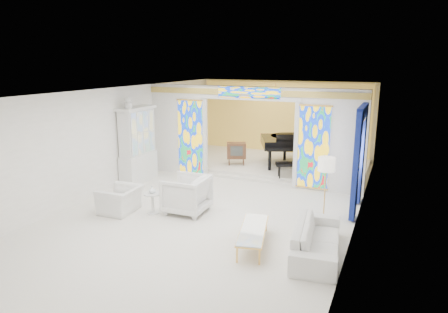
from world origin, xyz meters
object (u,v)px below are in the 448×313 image
at_px(coffee_table, 253,230).
at_px(tv_console, 236,151).
at_px(china_cabinet, 138,145).
at_px(armchair_left, 120,200).
at_px(armchair_right, 186,194).
at_px(sofa, 317,239).
at_px(grand_piano, 288,142).

distance_m(coffee_table, tv_console, 6.06).
distance_m(china_cabinet, armchair_left, 2.81).
distance_m(armchair_right, coffee_table, 2.45).
height_order(china_cabinet, armchair_left, china_cabinet).
bearing_deg(armchair_left, sofa, 81.99).
relative_size(china_cabinet, armchair_right, 2.60).
xyz_separation_m(armchair_right, grand_piano, (1.25, 5.15, 0.51)).
bearing_deg(tv_console, coffee_table, -88.76).
bearing_deg(armchair_left, coffee_table, 78.49).
distance_m(armchair_right, tv_console, 4.38).
xyz_separation_m(china_cabinet, coffee_table, (4.89, -2.88, -0.83)).
distance_m(armchair_right, sofa, 3.60).
bearing_deg(armchair_left, grand_piano, 149.76).
relative_size(sofa, tv_console, 2.80).
distance_m(china_cabinet, coffee_table, 5.73).
height_order(armchair_left, grand_piano, grand_piano).
bearing_deg(coffee_table, tv_console, 115.29).
height_order(sofa, grand_piano, grand_piano).
bearing_deg(grand_piano, armchair_left, -139.00).
xyz_separation_m(china_cabinet, tv_console, (2.30, 2.60, -0.49)).
xyz_separation_m(coffee_table, grand_piano, (-0.93, 6.26, 0.64)).
xyz_separation_m(china_cabinet, armchair_left, (1.16, -2.42, -0.85)).
relative_size(armchair_right, tv_console, 1.33).
bearing_deg(armchair_right, china_cabinet, -124.89).
distance_m(armchair_left, tv_console, 5.16).
relative_size(armchair_right, grand_piano, 0.31).
height_order(armchair_left, armchair_right, armchair_right).
distance_m(grand_piano, tv_console, 1.86).
xyz_separation_m(armchair_left, coffee_table, (3.73, -0.46, 0.02)).
bearing_deg(armchair_right, armchair_left, -68.93).
height_order(sofa, tv_console, tv_console).
distance_m(armchair_left, grand_piano, 6.48).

